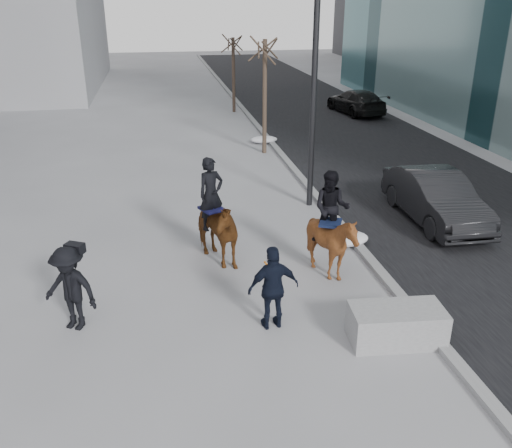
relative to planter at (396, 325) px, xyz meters
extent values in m
plane|color=gray|center=(-2.23, 1.48, -0.35)|extent=(120.00, 120.00, 0.00)
cube|color=black|center=(4.77, 11.48, -0.35)|extent=(8.00, 90.00, 0.01)
cube|color=gray|center=(0.77, 11.48, -0.29)|extent=(0.25, 90.00, 0.12)
cube|color=#959698|center=(0.00, 0.00, 0.00)|extent=(1.84, 1.03, 0.71)
imported|color=black|center=(3.60, 5.51, 0.38)|extent=(1.60, 4.47, 1.47)
imported|color=black|center=(6.90, 21.27, 0.32)|extent=(2.45, 4.82, 1.34)
imported|color=#47230E|center=(-3.07, 4.01, 0.51)|extent=(1.71, 2.24, 1.72)
imported|color=black|center=(-3.07, 4.16, 1.39)|extent=(0.78, 0.67, 1.80)
cube|color=#0E0E33|center=(-3.07, 4.16, 1.01)|extent=(0.67, 0.71, 0.06)
imported|color=#4C280F|center=(-0.44, 2.75, 0.48)|extent=(1.85, 1.94, 1.67)
imported|color=black|center=(-0.44, 2.90, 1.32)|extent=(1.04, 0.95, 1.74)
cube|color=#0E1735|center=(-0.44, 2.90, 0.96)|extent=(0.67, 0.71, 0.06)
imported|color=black|center=(-2.21, 0.91, 0.52)|extent=(1.07, 0.53, 1.75)
cylinder|color=orange|center=(-2.26, 1.46, 0.80)|extent=(0.04, 0.18, 0.07)
imported|color=black|center=(-6.11, 1.58, 0.52)|extent=(1.31, 1.11, 1.75)
cube|color=black|center=(-5.96, 1.83, 1.27)|extent=(0.42, 0.36, 0.20)
cylinder|color=black|center=(0.37, 7.48, 4.15)|extent=(0.18, 0.18, 9.00)
ellipsoid|color=silver|center=(0.47, 4.39, -0.18)|extent=(1.33, 0.84, 0.34)
ellipsoid|color=silver|center=(0.47, 15.52, -0.20)|extent=(1.22, 0.77, 0.31)
camera|label=1|loc=(-4.20, -8.14, 5.76)|focal=38.00mm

